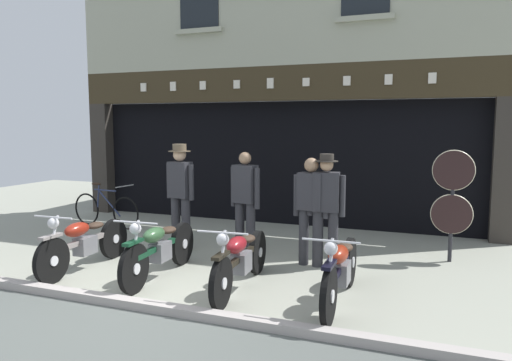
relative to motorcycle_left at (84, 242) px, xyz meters
The scene contains 14 objects.
ground 2.58m from the motorcycle_left, 54.04° to the right, with size 21.20×22.00×0.18m.
shop_facade 6.25m from the motorcycle_left, 75.89° to the left, with size 9.50×4.42×6.45m.
motorcycle_left is the anchor object (origin of this frame).
motorcycle_center_left 1.23m from the motorcycle_left, ahead, with size 0.62×2.00×0.92m.
motorcycle_center 2.47m from the motorcycle_left, ahead, with size 0.62×2.05×0.91m.
motorcycle_center_right 3.76m from the motorcycle_left, ahead, with size 0.62×2.01×0.91m.
salesman_left 1.80m from the motorcycle_left, 64.59° to the left, with size 0.55×0.37×1.80m.
shopkeeper_center 2.53m from the motorcycle_left, 40.95° to the left, with size 0.55×0.31×1.68m.
salesman_right 3.59m from the motorcycle_left, 23.88° to the left, with size 0.56×0.33×1.69m.
assistant_far_right 3.37m from the motorcycle_left, 25.34° to the left, with size 0.56×0.27×1.63m.
tyre_sign_pole 5.57m from the motorcycle_left, 25.73° to the left, with size 0.62×0.06×1.74m.
advert_board_near 4.54m from the motorcycle_left, 96.02° to the left, with size 0.65×0.03×1.07m.
advert_board_far 4.76m from the motorcycle_left, 109.27° to the left, with size 0.70×0.03×0.93m.
leaning_bicycle 3.12m from the motorcycle_left, 122.91° to the left, with size 1.77×0.50×0.93m.
Camera 1 is at (3.38, -4.50, 2.13)m, focal length 34.28 mm.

